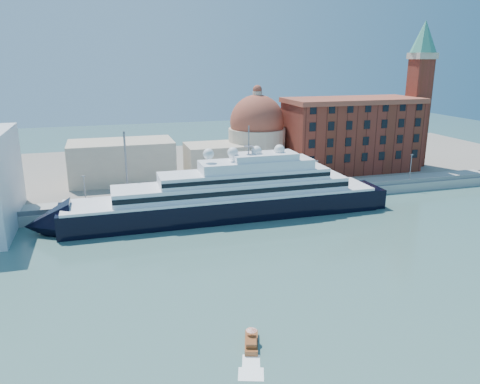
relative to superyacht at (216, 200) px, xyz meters
name	(u,v)px	position (x,y,z in m)	size (l,w,h in m)	color
ground	(244,254)	(0.06, -23.00, -4.45)	(400.00, 400.00, 0.00)	#345B58
quay	(206,200)	(0.06, 11.00, -3.20)	(180.00, 10.00, 2.50)	gray
land	(180,168)	(0.06, 52.00, -3.45)	(260.00, 72.00, 2.00)	slate
quay_fence	(210,198)	(0.06, 6.50, -1.35)	(180.00, 0.10, 1.20)	slate
superyacht	(216,200)	(0.00, 0.00, 0.00)	(86.30, 11.96, 25.79)	black
water_taxi	(251,342)	(-7.88, -52.43, -3.86)	(3.28, 5.49, 2.47)	brown
warehouse	(351,134)	(52.06, 29.00, 9.34)	(43.00, 19.00, 23.25)	maroon
campanile	(419,85)	(76.06, 29.00, 24.30)	(8.40, 8.40, 47.00)	maroon
church	(209,147)	(6.45, 34.72, 6.46)	(66.00, 18.00, 25.50)	beige
lamp_posts	(157,173)	(-12.61, 9.27, 5.39)	(120.80, 2.40, 18.00)	slate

